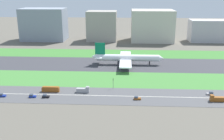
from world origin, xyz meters
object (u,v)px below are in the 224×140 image
(bus_0, at_px, (51,89))
(fuel_tank_west, at_px, (96,30))
(car_1, at_px, (32,96))
(traffic_light, at_px, (113,83))
(office_tower, at_px, (152,26))
(car_0, at_px, (46,96))
(truck_0, at_px, (217,99))
(terminal_building, at_px, (44,24))
(car_3, at_px, (2,95))
(hangar_building, at_px, (102,26))
(car_4, at_px, (137,98))
(car_2, at_px, (210,94))
(airliner, at_px, (126,58))
(cargo_warehouse, at_px, (210,31))
(truck_1, at_px, (83,90))

(bus_0, distance_m, fuel_tank_west, 227.11)
(car_1, height_order, traffic_light, traffic_light)
(car_1, height_order, office_tower, office_tower)
(car_0, distance_m, fuel_tank_west, 237.14)
(truck_0, bearing_deg, terminal_building, -49.43)
(car_3, bearing_deg, hangar_building, -103.70)
(traffic_light, bearing_deg, bus_0, -169.06)
(car_4, xyz_separation_m, car_0, (-57.61, 0.00, 0.00))
(bus_0, xyz_separation_m, car_0, (-0.54, -10.00, -0.90))
(car_3, relative_size, car_0, 1.00)
(truck_0, xyz_separation_m, traffic_light, (-64.11, 17.99, 2.62))
(bus_0, relative_size, car_4, 2.64)
(car_0, bearing_deg, car_2, -174.57)
(car_2, relative_size, traffic_light, 0.61)
(airliner, distance_m, truck_0, 95.82)
(car_0, distance_m, office_tower, 210.50)
(truck_0, distance_m, fuel_tank_west, 257.28)
(car_1, xyz_separation_m, office_tower, (92.68, 192.00, 19.06))
(airliner, height_order, car_1, airliner)
(hangar_building, bearing_deg, fuel_tank_west, 105.70)
(fuel_tank_west, bearing_deg, car_3, -98.20)
(fuel_tank_west, bearing_deg, car_2, -66.38)
(terminal_building, relative_size, office_tower, 1.07)
(car_0, height_order, terminal_building, terminal_building)
(car_2, distance_m, cargo_warehouse, 190.27)
(car_0, distance_m, hangar_building, 193.77)
(airliner, height_order, traffic_light, airliner)
(cargo_warehouse, bearing_deg, car_4, -117.89)
(airliner, relative_size, truck_0, 7.74)
(car_2, distance_m, hangar_building, 202.39)
(car_2, bearing_deg, terminal_building, 131.96)
(truck_0, bearing_deg, airliner, -54.58)
(traffic_light, relative_size, fuel_tank_west, 0.40)
(traffic_light, bearing_deg, office_tower, 76.36)
(traffic_light, height_order, terminal_building, terminal_building)
(office_tower, bearing_deg, car_4, -97.87)
(car_3, bearing_deg, traffic_light, -165.59)
(car_1, relative_size, truck_0, 0.52)
(traffic_light, xyz_separation_m, office_tower, (42.24, 174.01, 15.69))
(bus_0, xyz_separation_m, terminal_building, (-58.89, 182.00, 18.90))
(car_3, height_order, car_4, same)
(airliner, distance_m, bus_0, 84.53)
(car_4, distance_m, cargo_warehouse, 217.62)
(truck_1, height_order, car_0, truck_1)
(car_4, height_order, terminal_building, terminal_building)
(car_1, height_order, hangar_building, hangar_building)
(bus_0, bearing_deg, car_4, -9.94)
(traffic_light, relative_size, office_tower, 0.13)
(car_0, xyz_separation_m, terminal_building, (-58.35, 192.00, 19.80))
(bus_0, height_order, truck_0, truck_0)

